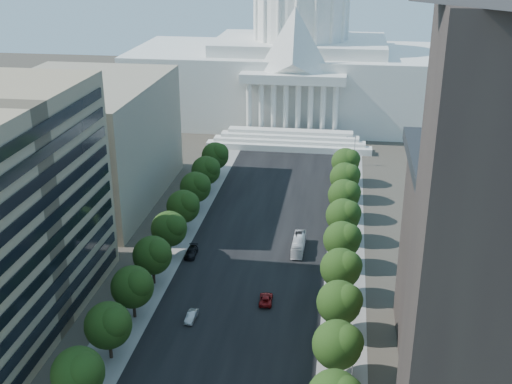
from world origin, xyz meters
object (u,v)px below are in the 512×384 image
at_px(car_red, 266,299).
at_px(city_bus, 299,244).
at_px(car_silver, 191,316).
at_px(car_dark_b, 191,252).

xyz_separation_m(car_red, city_bus, (4.27, 21.96, 0.73)).
height_order(car_silver, car_red, car_silver).
bearing_deg(car_dark_b, car_red, -43.60).
bearing_deg(city_bus, car_dark_b, -164.91).
relative_size(car_red, car_dark_b, 0.93).
bearing_deg(car_dark_b, city_bus, 12.72).
relative_size(car_silver, car_dark_b, 0.79).
height_order(car_dark_b, city_bus, city_bus).
distance_m(car_dark_b, city_bus, 23.10).
bearing_deg(city_bus, car_red, -100.43).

